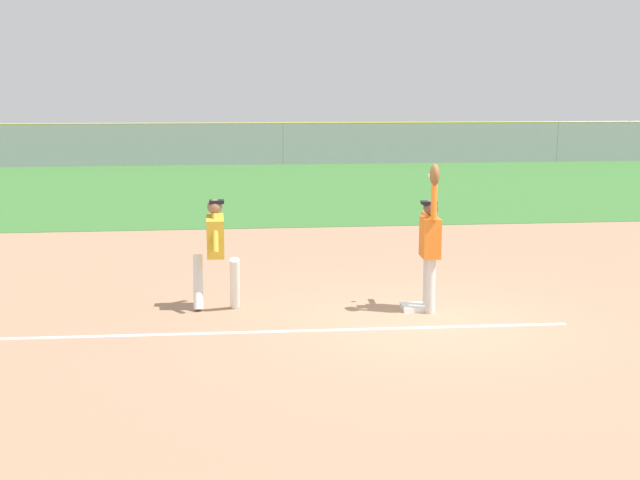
% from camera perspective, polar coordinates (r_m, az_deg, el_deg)
% --- Properties ---
extents(ground_plane, '(84.07, 84.07, 0.00)m').
position_cam_1_polar(ground_plane, '(12.29, 7.15, -5.52)').
color(ground_plane, tan).
extents(outfield_grass, '(54.64, 19.26, 0.01)m').
position_cam_1_polar(outfield_grass, '(30.24, -1.19, 3.76)').
color(outfield_grass, '#3D7533').
rests_on(outfield_grass, ground_plane).
extents(chalk_foul_line, '(12.00, 0.37, 0.01)m').
position_cam_1_polar(chalk_foul_line, '(11.71, -11.98, -6.43)').
color(chalk_foul_line, white).
rests_on(chalk_foul_line, ground_plane).
extents(first_base, '(0.39, 0.39, 0.08)m').
position_cam_1_polar(first_base, '(12.84, 6.51, -4.65)').
color(first_base, white).
rests_on(first_base, ground_plane).
extents(fielder, '(0.29, 0.89, 2.28)m').
position_cam_1_polar(fielder, '(12.54, 7.63, 0.02)').
color(fielder, silver).
rests_on(fielder, ground_plane).
extents(runner, '(0.71, 0.84, 1.72)m').
position_cam_1_polar(runner, '(12.68, -7.22, -0.43)').
color(runner, white).
rests_on(runner, ground_plane).
extents(baseball, '(0.07, 0.07, 0.07)m').
position_cam_1_polar(baseball, '(12.68, 7.66, 4.43)').
color(baseball, white).
extents(outfield_fence, '(54.72, 0.08, 2.01)m').
position_cam_1_polar(outfield_fence, '(39.72, -2.54, 6.67)').
color(outfield_fence, '#93999E').
rests_on(outfield_fence, ground_plane).
extents(parked_car_red, '(4.40, 2.13, 1.25)m').
position_cam_1_polar(parked_car_red, '(44.16, -10.47, 6.42)').
color(parked_car_red, '#B21E1E').
rests_on(parked_car_red, ground_plane).
extents(parked_car_green, '(4.42, 2.17, 1.25)m').
position_cam_1_polar(parked_car_green, '(43.40, -3.87, 6.50)').
color(parked_car_green, '#1E6B33').
rests_on(parked_car_green, ground_plane).
extents(parked_car_black, '(4.55, 2.41, 1.25)m').
position_cam_1_polar(parked_car_black, '(44.00, 2.77, 6.56)').
color(parked_car_black, black).
rests_on(parked_car_black, ground_plane).
extents(parked_car_white, '(4.56, 2.43, 1.25)m').
position_cam_1_polar(parked_car_white, '(45.27, 9.78, 6.52)').
color(parked_car_white, white).
rests_on(parked_car_white, ground_plane).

